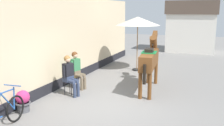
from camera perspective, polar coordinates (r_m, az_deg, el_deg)
name	(u,v)px	position (r m, az deg, el deg)	size (l,w,h in m)	color
ground_plane	(137,80)	(10.94, 5.44, -3.76)	(40.00, 40.00, 0.00)	slate
pub_facade_wall	(64,45)	(10.30, -10.58, 3.86)	(0.34, 14.00, 3.40)	#CCB793
distant_cottage	(192,26)	(19.01, 17.19, 7.86)	(3.40, 2.60, 3.50)	silver
seated_visitor_near	(69,73)	(8.92, -9.39, -2.27)	(0.61, 0.48, 1.39)	black
seated_visitor_far	(77,68)	(9.68, -7.82, -1.13)	(0.61, 0.48, 1.39)	gold
saddled_horse_center	(150,59)	(9.46, 8.35, 0.93)	(0.67, 2.99, 2.06)	brown
flower_planter_near	(23,101)	(7.94, -19.06, -7.87)	(0.43, 0.43, 0.64)	#4C4C51
leaning_bicycle	(2,115)	(6.95, -23.12, -10.47)	(0.50, 1.76, 1.02)	black
cafe_parasol	(138,21)	(12.37, 5.70, 9.13)	(2.10, 2.10, 2.58)	black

